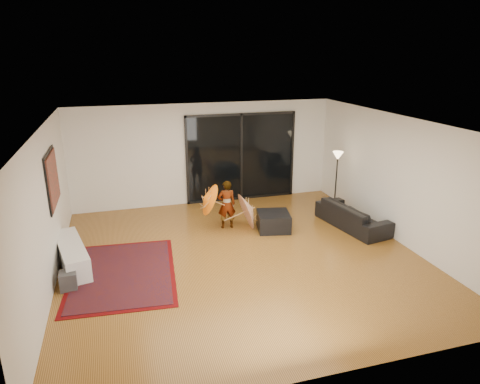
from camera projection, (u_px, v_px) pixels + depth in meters
name	position (u px, v px, depth m)	size (l,w,h in m)	color
floor	(242.00, 257.00, 8.65)	(7.00, 7.00, 0.00)	#9F6A2B
ceiling	(242.00, 124.00, 7.80)	(7.00, 7.00, 0.00)	white
wall_back	(205.00, 154.00, 11.42)	(7.00, 7.00, 0.00)	silver
wall_front	(326.00, 284.00, 5.03)	(7.00, 7.00, 0.00)	silver
wall_left	(46.00, 212.00, 7.30)	(7.00, 7.00, 0.00)	silver
wall_right	(398.00, 179.00, 9.15)	(7.00, 7.00, 0.00)	silver
sliding_door	(241.00, 157.00, 11.70)	(3.06, 0.07, 2.40)	black
painting	(53.00, 179.00, 8.13)	(0.04, 1.28, 1.08)	black
media_console	(72.00, 255.00, 8.21)	(0.43, 1.71, 0.47)	white
speaker	(68.00, 281.00, 7.44)	(0.28, 0.28, 0.32)	#424244
persian_rug	(123.00, 273.00, 8.00)	(2.11, 2.80, 0.02)	#560709
sofa	(352.00, 216.00, 10.06)	(1.94, 0.76, 0.57)	black
ottoman	(273.00, 221.00, 9.92)	(0.72, 0.72, 0.41)	black
floor_lamp	(337.00, 164.00, 10.85)	(0.27, 0.27, 1.56)	black
child	(227.00, 204.00, 9.92)	(0.42, 0.28, 1.15)	#999999
parasol_orange	(204.00, 201.00, 9.68)	(0.48, 0.75, 0.83)	orange
parasol_white	(253.00, 207.00, 9.97)	(0.53, 0.88, 0.92)	silver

